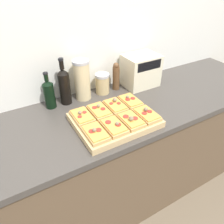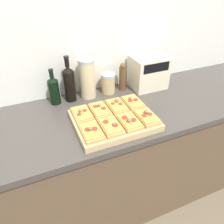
{
  "view_description": "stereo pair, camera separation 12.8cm",
  "coord_description": "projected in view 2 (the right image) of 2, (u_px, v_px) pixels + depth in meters",
  "views": [
    {
      "loc": [
        -0.57,
        -0.68,
        1.69
      ],
      "look_at": [
        -0.04,
        0.23,
        0.96
      ],
      "focal_mm": 35.0,
      "sensor_mm": 36.0,
      "label": 1
    },
    {
      "loc": [
        -0.45,
        -0.74,
        1.69
      ],
      "look_at": [
        -0.04,
        0.23,
        0.96
      ],
      "focal_mm": 35.0,
      "sensor_mm": 36.0,
      "label": 2
    }
  ],
  "objects": [
    {
      "name": "pizza_slice_back_midright",
      "position": [
        117.0,
        106.0,
        1.34
      ],
      "size": [
        0.1,
        0.16,
        0.05
      ],
      "color": "tan",
      "rests_on": "cutting_board"
    },
    {
      "name": "grain_jar_short",
      "position": [
        108.0,
        83.0,
        1.55
      ],
      "size": [
        0.1,
        0.1,
        0.15
      ],
      "color": "tan",
      "rests_on": "kitchen_counter"
    },
    {
      "name": "pizza_slice_front_midright",
      "position": [
        129.0,
        122.0,
        1.21
      ],
      "size": [
        0.1,
        0.16,
        0.06
      ],
      "color": "tan",
      "rests_on": "cutting_board"
    },
    {
      "name": "toaster_oven",
      "position": [
        148.0,
        72.0,
        1.6
      ],
      "size": [
        0.28,
        0.2,
        0.23
      ],
      "color": "beige",
      "rests_on": "kitchen_counter"
    },
    {
      "name": "cutting_board",
      "position": [
        114.0,
        120.0,
        1.28
      ],
      "size": [
        0.46,
        0.36,
        0.04
      ],
      "primitive_type": "cube",
      "color": "tan",
      "rests_on": "kitchen_counter"
    },
    {
      "name": "wine_bottle",
      "position": [
        69.0,
        83.0,
        1.43
      ],
      "size": [
        0.07,
        0.07,
        0.31
      ],
      "color": "black",
      "rests_on": "kitchen_counter"
    },
    {
      "name": "kitchen_counter",
      "position": [
        113.0,
        160.0,
        1.65
      ],
      "size": [
        2.63,
        0.67,
        0.9
      ],
      "color": "brown",
      "rests_on": "ground_plane"
    },
    {
      "name": "olive_oil_bottle",
      "position": [
        54.0,
        90.0,
        1.41
      ],
      "size": [
        0.07,
        0.07,
        0.24
      ],
      "color": "black",
      "rests_on": "kitchen_counter"
    },
    {
      "name": "wall_back",
      "position": [
        92.0,
        41.0,
        1.46
      ],
      "size": [
        6.0,
        0.06,
        2.5
      ],
      "color": "silver",
      "rests_on": "ground_plane"
    },
    {
      "name": "pepper_mill",
      "position": [
        123.0,
        77.0,
        1.57
      ],
      "size": [
        0.05,
        0.05,
        0.21
      ],
      "color": "brown",
      "rests_on": "kitchen_counter"
    },
    {
      "name": "pizza_slice_back_right",
      "position": [
        133.0,
        102.0,
        1.38
      ],
      "size": [
        0.1,
        0.16,
        0.05
      ],
      "color": "tan",
      "rests_on": "cutting_board"
    },
    {
      "name": "grain_jar_tall",
      "position": [
        87.0,
        78.0,
        1.47
      ],
      "size": [
        0.11,
        0.11,
        0.27
      ],
      "color": "beige",
      "rests_on": "kitchen_counter"
    },
    {
      "name": "pizza_slice_front_midleft",
      "position": [
        111.0,
        126.0,
        1.18
      ],
      "size": [
        0.1,
        0.16,
        0.05
      ],
      "color": "tan",
      "rests_on": "cutting_board"
    },
    {
      "name": "pizza_slice_back_left",
      "position": [
        82.0,
        114.0,
        1.27
      ],
      "size": [
        0.1,
        0.16,
        0.05
      ],
      "color": "tan",
      "rests_on": "cutting_board"
    },
    {
      "name": "pizza_slice_back_midleft",
      "position": [
        100.0,
        110.0,
        1.31
      ],
      "size": [
        0.1,
        0.16,
        0.05
      ],
      "color": "tan",
      "rests_on": "cutting_board"
    },
    {
      "name": "pizza_slice_front_left",
      "position": [
        91.0,
        132.0,
        1.14
      ],
      "size": [
        0.1,
        0.16,
        0.05
      ],
      "color": "tan",
      "rests_on": "cutting_board"
    },
    {
      "name": "pizza_slice_front_right",
      "position": [
        147.0,
        117.0,
        1.25
      ],
      "size": [
        0.1,
        0.16,
        0.05
      ],
      "color": "tan",
      "rests_on": "cutting_board"
    }
  ]
}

